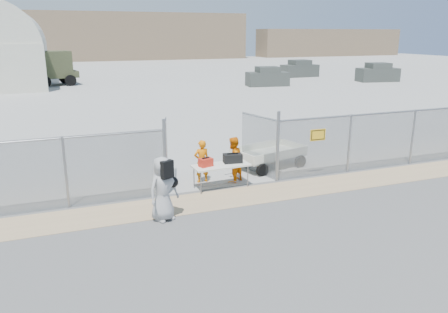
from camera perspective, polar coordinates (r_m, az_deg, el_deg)
name	(u,v)px	position (r m, az deg, el deg)	size (l,w,h in m)	color
ground	(248,209)	(13.18, 3.10, -6.83)	(160.00, 160.00, 0.00)	#545454
tarmac_inside	(103,78)	(53.58, -15.55, 9.81)	(160.00, 80.00, 0.01)	#9E9E9A
dirt_strip	(235,197)	(14.03, 1.45, -5.34)	(44.00, 1.60, 0.01)	tan
distant_hills	(108,36)	(89.67, -14.86, 14.92)	(140.00, 6.00, 9.00)	#7F684F
chain_link_fence	(224,156)	(14.57, 0.00, 0.00)	(40.00, 0.20, 2.20)	gray
quonset_hangar	(1,44)	(51.37, -27.09, 12.93)	(9.00, 18.00, 8.00)	beige
folding_table	(221,176)	(14.77, -0.40, -2.59)	(1.92, 0.80, 0.82)	white
orange_bag	(206,162)	(14.44, -2.40, -0.77)	(0.43, 0.29, 0.27)	red
black_duffel	(233,158)	(14.85, 1.14, -0.23)	(0.62, 0.37, 0.30)	black
security_worker_left	(202,161)	(15.23, -2.93, -0.64)	(0.56, 0.37, 1.53)	orange
security_worker_right	(233,160)	(15.23, 1.18, -0.44)	(0.79, 0.61, 1.62)	orange
visitor	(163,189)	(12.22, -7.96, -4.20)	(0.90, 0.59, 1.84)	#A1A1A1
utility_trailer	(269,156)	(17.17, 5.84, 0.05)	(3.55, 1.83, 0.86)	white
military_truck	(39,69)	(47.42, -23.03, 10.48)	(7.09, 2.62, 3.38)	#3F4429
parked_vehicle_near	(267,77)	(44.22, 5.69, 10.34)	(4.10, 1.85, 1.85)	#3F443F
parked_vehicle_mid	(300,69)	(54.21, 9.85, 11.24)	(4.34, 1.96, 1.96)	#3F443F
parked_vehicle_far	(378,72)	(50.97, 19.44, 10.31)	(4.33, 1.96, 1.96)	#3F443F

